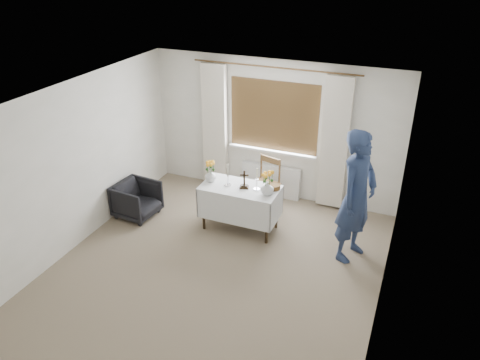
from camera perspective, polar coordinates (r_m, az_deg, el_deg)
name	(u,v)px	position (r m, az deg, el deg)	size (l,w,h in m)	color
ground	(215,270)	(6.85, -3.01, -10.86)	(5.00, 5.00, 0.00)	#85715C
altar_table	(240,208)	(7.54, 0.01, -3.43)	(1.24, 0.64, 0.76)	white
wooden_chair	(264,186)	(8.02, 2.90, -0.69)	(0.44, 0.44, 0.96)	brown
armchair	(137,200)	(8.12, -12.47, -2.37)	(0.65, 0.67, 0.61)	black
person	(357,197)	(6.80, 14.03, -1.99)	(0.73, 0.48, 1.99)	navy
radiator	(271,180)	(8.59, 3.77, -0.04)	(1.10, 0.10, 0.60)	silver
wooden_cross	(244,179)	(7.26, 0.52, 0.09)	(0.14, 0.10, 0.30)	black
candlestick_left	(228,175)	(7.32, -1.49, 0.61)	(0.10, 0.10, 0.37)	silver
candlestick_right	(257,179)	(7.20, 2.07, 0.12)	(0.10, 0.10, 0.36)	silver
flower_vase_left	(211,176)	(7.51, -3.60, 0.53)	(0.19, 0.19, 0.19)	silver
flower_vase_right	(267,188)	(7.11, 3.33, -0.99)	(0.20, 0.20, 0.21)	silver
wicker_basket	(274,187)	(7.30, 4.15, -0.81)	(0.20, 0.20, 0.08)	brown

